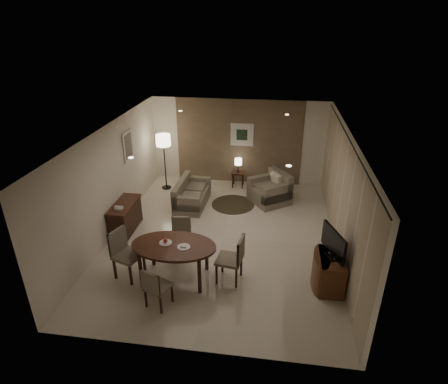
% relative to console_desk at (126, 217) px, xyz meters
% --- Properties ---
extents(room_shell, '(5.50, 7.00, 2.70)m').
position_rel_console_desk_xyz_m(room_shell, '(2.49, 0.40, 0.98)').
color(room_shell, beige).
rests_on(room_shell, ground).
extents(taupe_accent, '(3.96, 0.03, 2.70)m').
position_rel_console_desk_xyz_m(taupe_accent, '(2.49, 3.48, 0.98)').
color(taupe_accent, '#79634B').
rests_on(taupe_accent, wall_back).
extents(curtain_wall, '(0.08, 6.70, 2.58)m').
position_rel_console_desk_xyz_m(curtain_wall, '(5.17, 0.00, 0.95)').
color(curtain_wall, beige).
rests_on(curtain_wall, wall_right).
extents(curtain_rod, '(0.03, 6.80, 0.03)m').
position_rel_console_desk_xyz_m(curtain_rod, '(5.17, 0.00, 2.27)').
color(curtain_rod, black).
rests_on(curtain_rod, wall_right).
extents(art_back_frame, '(0.72, 0.03, 0.72)m').
position_rel_console_desk_xyz_m(art_back_frame, '(2.59, 3.46, 1.23)').
color(art_back_frame, silver).
rests_on(art_back_frame, wall_back).
extents(art_back_canvas, '(0.34, 0.01, 0.34)m').
position_rel_console_desk_xyz_m(art_back_canvas, '(2.59, 3.44, 1.23)').
color(art_back_canvas, '#1B321E').
rests_on(art_back_canvas, wall_back).
extents(art_left_frame, '(0.03, 0.60, 0.80)m').
position_rel_console_desk_xyz_m(art_left_frame, '(-0.23, 1.20, 1.48)').
color(art_left_frame, silver).
rests_on(art_left_frame, wall_left).
extents(art_left_canvas, '(0.01, 0.46, 0.64)m').
position_rel_console_desk_xyz_m(art_left_canvas, '(-0.21, 1.20, 1.48)').
color(art_left_canvas, gray).
rests_on(art_left_canvas, wall_left).
extents(downlight_nl, '(0.10, 0.10, 0.01)m').
position_rel_console_desk_xyz_m(downlight_nl, '(1.09, -1.80, 2.31)').
color(downlight_nl, white).
rests_on(downlight_nl, ceiling).
extents(downlight_nr, '(0.10, 0.10, 0.01)m').
position_rel_console_desk_xyz_m(downlight_nr, '(3.89, -1.80, 2.31)').
color(downlight_nr, white).
rests_on(downlight_nr, ceiling).
extents(downlight_fl, '(0.10, 0.10, 0.01)m').
position_rel_console_desk_xyz_m(downlight_fl, '(1.09, 1.80, 2.31)').
color(downlight_fl, white).
rests_on(downlight_fl, ceiling).
extents(downlight_fr, '(0.10, 0.10, 0.01)m').
position_rel_console_desk_xyz_m(downlight_fr, '(3.89, 1.80, 2.31)').
color(downlight_fr, white).
rests_on(downlight_fr, ceiling).
extents(console_desk, '(0.48, 1.20, 0.75)m').
position_rel_console_desk_xyz_m(console_desk, '(0.00, 0.00, 0.00)').
color(console_desk, '#4C2318').
rests_on(console_desk, floor).
extents(telephone, '(0.20, 0.14, 0.09)m').
position_rel_console_desk_xyz_m(telephone, '(0.00, -0.30, 0.43)').
color(telephone, white).
rests_on(telephone, console_desk).
extents(tv_cabinet, '(0.48, 0.90, 0.70)m').
position_rel_console_desk_xyz_m(tv_cabinet, '(4.89, -1.50, -0.03)').
color(tv_cabinet, brown).
rests_on(tv_cabinet, floor).
extents(flat_tv, '(0.36, 0.85, 0.60)m').
position_rel_console_desk_xyz_m(flat_tv, '(4.87, -1.50, 0.65)').
color(flat_tv, black).
rests_on(flat_tv, tv_cabinet).
extents(dining_table, '(1.73, 1.08, 0.81)m').
position_rel_console_desk_xyz_m(dining_table, '(1.74, -1.70, 0.03)').
color(dining_table, '#4C2318').
rests_on(dining_table, floor).
extents(chair_near, '(0.55, 0.55, 0.87)m').
position_rel_console_desk_xyz_m(chair_near, '(1.64, -2.52, 0.06)').
color(chair_near, gray).
rests_on(chair_near, floor).
extents(chair_far, '(0.50, 0.50, 0.92)m').
position_rel_console_desk_xyz_m(chair_far, '(1.68, -0.95, 0.09)').
color(chair_far, gray).
rests_on(chair_far, floor).
extents(chair_left, '(0.66, 0.66, 1.06)m').
position_rel_console_desk_xyz_m(chair_left, '(0.78, -1.78, 0.16)').
color(chair_left, gray).
rests_on(chair_left, floor).
extents(chair_right, '(0.57, 0.57, 1.03)m').
position_rel_console_desk_xyz_m(chair_right, '(2.85, -1.60, 0.14)').
color(chair_right, gray).
rests_on(chair_right, floor).
extents(plate_a, '(0.26, 0.26, 0.02)m').
position_rel_console_desk_xyz_m(plate_a, '(1.56, -1.65, 0.45)').
color(plate_a, white).
rests_on(plate_a, dining_table).
extents(plate_b, '(0.26, 0.26, 0.02)m').
position_rel_console_desk_xyz_m(plate_b, '(1.96, -1.75, 0.45)').
color(plate_b, white).
rests_on(plate_b, dining_table).
extents(fruit_apple, '(0.09, 0.09, 0.09)m').
position_rel_console_desk_xyz_m(fruit_apple, '(1.56, -1.65, 0.50)').
color(fruit_apple, red).
rests_on(fruit_apple, plate_a).
extents(napkin, '(0.12, 0.08, 0.03)m').
position_rel_console_desk_xyz_m(napkin, '(1.96, -1.75, 0.47)').
color(napkin, white).
rests_on(napkin, plate_b).
extents(round_rug, '(1.24, 1.24, 0.01)m').
position_rel_console_desk_xyz_m(round_rug, '(2.53, 1.78, -0.37)').
color(round_rug, '#3E3322').
rests_on(round_rug, floor).
extents(sofa, '(1.58, 0.82, 0.73)m').
position_rel_console_desk_xyz_m(sofa, '(1.36, 1.63, -0.01)').
color(sofa, gray).
rests_on(sofa, floor).
extents(armchair, '(1.36, 1.37, 0.89)m').
position_rel_console_desk_xyz_m(armchair, '(3.55, 2.10, 0.07)').
color(armchair, gray).
rests_on(armchair, floor).
extents(side_table, '(0.39, 0.39, 0.49)m').
position_rel_console_desk_xyz_m(side_table, '(2.53, 3.08, -0.13)').
color(side_table, '#321C10').
rests_on(side_table, floor).
extents(table_lamp, '(0.22, 0.22, 0.50)m').
position_rel_console_desk_xyz_m(table_lamp, '(2.53, 3.08, 0.37)').
color(table_lamp, '#FFEAC1').
rests_on(table_lamp, side_table).
extents(floor_lamp, '(0.44, 0.44, 1.75)m').
position_rel_console_desk_xyz_m(floor_lamp, '(0.29, 2.63, 0.50)').
color(floor_lamp, '#FFE5B7').
rests_on(floor_lamp, floor).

